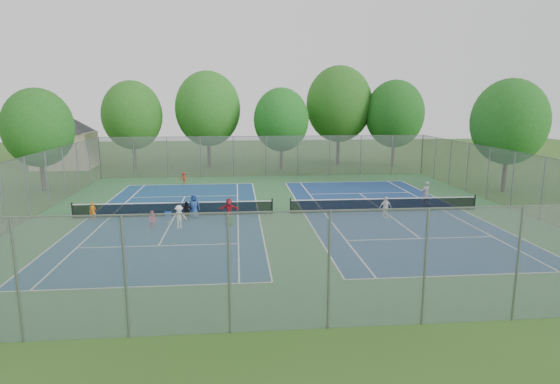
# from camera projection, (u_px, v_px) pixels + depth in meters

# --- Properties ---
(ground) EXTENTS (120.00, 120.00, 0.00)m
(ground) POSITION_uv_depth(u_px,v_px,m) (281.00, 214.00, 31.06)
(ground) COLOR #2E561B
(ground) RESTS_ON ground
(court_pad) EXTENTS (32.00, 32.00, 0.01)m
(court_pad) POSITION_uv_depth(u_px,v_px,m) (281.00, 214.00, 31.06)
(court_pad) COLOR #2F6437
(court_pad) RESTS_ON ground
(court_left) EXTENTS (10.97, 23.77, 0.01)m
(court_left) POSITION_uv_depth(u_px,v_px,m) (175.00, 216.00, 30.42)
(court_left) COLOR navy
(court_left) RESTS_ON court_pad
(court_right) EXTENTS (10.97, 23.77, 0.01)m
(court_right) POSITION_uv_depth(u_px,v_px,m) (384.00, 212.00, 31.70)
(court_right) COLOR navy
(court_right) RESTS_ON court_pad
(net_left) EXTENTS (12.87, 0.10, 0.91)m
(net_left) POSITION_uv_depth(u_px,v_px,m) (174.00, 210.00, 30.34)
(net_left) COLOR black
(net_left) RESTS_ON ground
(net_right) EXTENTS (12.87, 0.10, 0.91)m
(net_right) POSITION_uv_depth(u_px,v_px,m) (384.00, 205.00, 31.61)
(net_right) COLOR black
(net_right) RESTS_ON ground
(fence_north) EXTENTS (32.00, 0.10, 4.00)m
(fence_north) POSITION_uv_depth(u_px,v_px,m) (266.00, 156.00, 46.32)
(fence_north) COLOR gray
(fence_north) RESTS_ON ground
(fence_south) EXTENTS (32.00, 0.10, 4.00)m
(fence_south) POSITION_uv_depth(u_px,v_px,m) (329.00, 271.00, 15.04)
(fence_south) COLOR gray
(fence_south) RESTS_ON ground
(fence_west) EXTENTS (0.10, 32.00, 4.00)m
(fence_west) POSITION_uv_depth(u_px,v_px,m) (27.00, 189.00, 29.22)
(fence_west) COLOR gray
(fence_west) RESTS_ON ground
(fence_east) EXTENTS (0.10, 32.00, 4.00)m
(fence_east) POSITION_uv_depth(u_px,v_px,m) (513.00, 181.00, 32.14)
(fence_east) COLOR gray
(fence_east) RESTS_ON ground
(house) EXTENTS (11.03, 11.03, 7.30)m
(house) POSITION_uv_depth(u_px,v_px,m) (63.00, 130.00, 51.71)
(house) COLOR #B7A88C
(house) RESTS_ON ground
(tree_nw) EXTENTS (6.40, 6.40, 9.58)m
(tree_nw) POSITION_uv_depth(u_px,v_px,m) (132.00, 115.00, 50.16)
(tree_nw) COLOR #443326
(tree_nw) RESTS_ON ground
(tree_nl) EXTENTS (7.20, 7.20, 10.69)m
(tree_nl) POSITION_uv_depth(u_px,v_px,m) (208.00, 109.00, 51.75)
(tree_nl) COLOR #443326
(tree_nl) RESTS_ON ground
(tree_nc) EXTENTS (6.00, 6.00, 8.85)m
(tree_nc) POSITION_uv_depth(u_px,v_px,m) (281.00, 120.00, 50.74)
(tree_nc) COLOR #443326
(tree_nc) RESTS_ON ground
(tree_nr) EXTENTS (7.60, 7.60, 11.42)m
(tree_nr) POSITION_uv_depth(u_px,v_px,m) (339.00, 104.00, 53.99)
(tree_nr) COLOR #443326
(tree_nr) RESTS_ON ground
(tree_ne) EXTENTS (6.60, 6.60, 9.77)m
(tree_ne) POSITION_uv_depth(u_px,v_px,m) (395.00, 114.00, 52.79)
(tree_ne) COLOR #443326
(tree_ne) RESTS_ON ground
(tree_side_w) EXTENTS (5.60, 5.60, 8.47)m
(tree_side_w) POSITION_uv_depth(u_px,v_px,m) (38.00, 128.00, 38.10)
(tree_side_w) COLOR #443326
(tree_side_w) RESTS_ON ground
(tree_side_e) EXTENTS (6.00, 6.00, 9.20)m
(tree_side_e) POSITION_uv_depth(u_px,v_px,m) (509.00, 122.00, 37.56)
(tree_side_e) COLOR #443326
(tree_side_e) RESTS_ON ground
(ball_crate) EXTENTS (0.53, 0.53, 0.34)m
(ball_crate) POSITION_uv_depth(u_px,v_px,m) (168.00, 214.00, 30.33)
(ball_crate) COLOR blue
(ball_crate) RESTS_ON ground
(ball_hopper) EXTENTS (0.38, 0.38, 0.61)m
(ball_hopper) POSITION_uv_depth(u_px,v_px,m) (230.00, 221.00, 28.12)
(ball_hopper) COLOR #217C37
(ball_hopper) RESTS_ON ground
(student_a) EXTENTS (0.45, 0.32, 1.16)m
(student_a) POSITION_uv_depth(u_px,v_px,m) (93.00, 211.00, 29.28)
(student_a) COLOR orange
(student_a) RESTS_ON ground
(student_b) EXTENTS (0.61, 0.50, 1.14)m
(student_b) POSITION_uv_depth(u_px,v_px,m) (153.00, 220.00, 27.14)
(student_b) COLOR #CA4E76
(student_b) RESTS_ON ground
(student_c) EXTENTS (1.00, 0.74, 1.39)m
(student_c) POSITION_uv_depth(u_px,v_px,m) (179.00, 217.00, 27.44)
(student_c) COLOR white
(student_c) RESTS_ON ground
(student_d) EXTENTS (0.74, 0.33, 1.24)m
(student_d) POSITION_uv_depth(u_px,v_px,m) (186.00, 211.00, 29.19)
(student_d) COLOR black
(student_d) RESTS_ON ground
(student_e) EXTENTS (0.78, 0.52, 1.57)m
(student_e) POSITION_uv_depth(u_px,v_px,m) (194.00, 206.00, 29.81)
(student_e) COLOR navy
(student_e) RESTS_ON ground
(student_f) EXTENTS (1.33, 0.55, 1.39)m
(student_f) POSITION_uv_depth(u_px,v_px,m) (229.00, 209.00, 29.40)
(student_f) COLOR #AB1823
(student_f) RESTS_ON ground
(child_far_baseline) EXTENTS (0.77, 0.53, 1.09)m
(child_far_baseline) POSITION_uv_depth(u_px,v_px,m) (184.00, 178.00, 42.18)
(child_far_baseline) COLOR #A42517
(child_far_baseline) RESTS_ON ground
(instructor) EXTENTS (0.74, 0.61, 1.73)m
(instructor) POSITION_uv_depth(u_px,v_px,m) (426.00, 193.00, 33.57)
(instructor) COLOR gray
(instructor) RESTS_ON ground
(teen_court_b) EXTENTS (0.88, 0.51, 1.41)m
(teen_court_b) POSITION_uv_depth(u_px,v_px,m) (385.00, 207.00, 29.86)
(teen_court_b) COLOR silver
(teen_court_b) RESTS_ON ground
(tennis_ball_0) EXTENTS (0.07, 0.07, 0.07)m
(tennis_ball_0) POSITION_uv_depth(u_px,v_px,m) (169.00, 223.00, 28.73)
(tennis_ball_0) COLOR #D4E936
(tennis_ball_0) RESTS_ON ground
(tennis_ball_1) EXTENTS (0.07, 0.07, 0.07)m
(tennis_ball_1) POSITION_uv_depth(u_px,v_px,m) (109.00, 224.00, 28.46)
(tennis_ball_1) COLOR #CAD130
(tennis_ball_1) RESTS_ON ground
(tennis_ball_2) EXTENTS (0.07, 0.07, 0.07)m
(tennis_ball_2) POSITION_uv_depth(u_px,v_px,m) (207.00, 234.00, 26.20)
(tennis_ball_2) COLOR yellow
(tennis_ball_2) RESTS_ON ground
(tennis_ball_3) EXTENTS (0.07, 0.07, 0.07)m
(tennis_ball_3) POSITION_uv_depth(u_px,v_px,m) (149.00, 239.00, 25.29)
(tennis_ball_3) COLOR #C6DB32
(tennis_ball_3) RESTS_ON ground
(tennis_ball_4) EXTENTS (0.07, 0.07, 0.07)m
(tennis_ball_4) POSITION_uv_depth(u_px,v_px,m) (175.00, 244.00, 24.49)
(tennis_ball_4) COLOR #9FC22D
(tennis_ball_4) RESTS_ON ground
(tennis_ball_5) EXTENTS (0.07, 0.07, 0.07)m
(tennis_ball_5) POSITION_uv_depth(u_px,v_px,m) (96.00, 243.00, 24.53)
(tennis_ball_5) COLOR gold
(tennis_ball_5) RESTS_ON ground
(tennis_ball_6) EXTENTS (0.07, 0.07, 0.07)m
(tennis_ball_6) POSITION_uv_depth(u_px,v_px,m) (124.00, 250.00, 23.46)
(tennis_ball_6) COLOR #CDEC37
(tennis_ball_6) RESTS_ON ground
(tennis_ball_7) EXTENTS (0.07, 0.07, 0.07)m
(tennis_ball_7) POSITION_uv_depth(u_px,v_px,m) (147.00, 231.00, 26.92)
(tennis_ball_7) COLOR #BBE334
(tennis_ball_7) RESTS_ON ground
(tennis_ball_8) EXTENTS (0.07, 0.07, 0.07)m
(tennis_ball_8) POSITION_uv_depth(u_px,v_px,m) (222.00, 222.00, 28.93)
(tennis_ball_8) COLOR gold
(tennis_ball_8) RESTS_ON ground
(tennis_ball_9) EXTENTS (0.07, 0.07, 0.07)m
(tennis_ball_9) POSITION_uv_depth(u_px,v_px,m) (217.00, 245.00, 24.26)
(tennis_ball_9) COLOR #B2C32D
(tennis_ball_9) RESTS_ON ground
(tennis_ball_10) EXTENTS (0.07, 0.07, 0.07)m
(tennis_ball_10) POSITION_uv_depth(u_px,v_px,m) (190.00, 222.00, 28.95)
(tennis_ball_10) COLOR #A8C72E
(tennis_ball_10) RESTS_ON ground
(tennis_ball_11) EXTENTS (0.07, 0.07, 0.07)m
(tennis_ball_11) POSITION_uv_depth(u_px,v_px,m) (222.00, 243.00, 24.60)
(tennis_ball_11) COLOR gold
(tennis_ball_11) RESTS_ON ground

